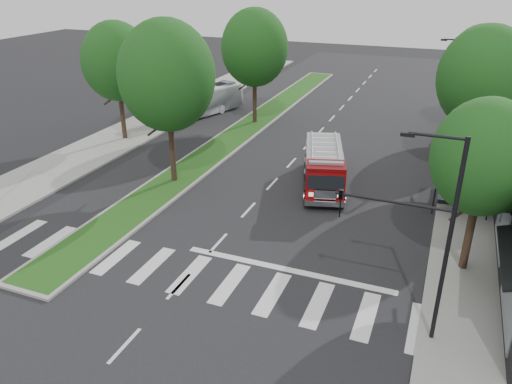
# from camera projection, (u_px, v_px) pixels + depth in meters

# --- Properties ---
(ground) EXTENTS (140.00, 140.00, 0.00)m
(ground) POSITION_uv_depth(u_px,v_px,m) (218.00, 243.00, 25.18)
(ground) COLOR black
(ground) RESTS_ON ground
(sidewalk_right) EXTENTS (5.00, 80.00, 0.15)m
(sidewalk_right) POSITION_uv_depth(u_px,v_px,m) (483.00, 202.00, 29.41)
(sidewalk_right) COLOR gray
(sidewalk_right) RESTS_ON ground
(sidewalk_left) EXTENTS (5.00, 80.00, 0.15)m
(sidewalk_left) POSITION_uv_depth(u_px,v_px,m) (105.00, 146.00, 38.46)
(sidewalk_left) COLOR gray
(sidewalk_left) RESTS_ON ground
(median) EXTENTS (3.00, 50.00, 0.15)m
(median) POSITION_uv_depth(u_px,v_px,m) (246.00, 129.00, 42.37)
(median) COLOR gray
(median) RESTS_ON ground
(bus_shelter) EXTENTS (3.20, 1.60, 2.61)m
(bus_shelter) POSITION_uv_depth(u_px,v_px,m) (465.00, 179.00, 27.46)
(bus_shelter) COLOR black
(bus_shelter) RESTS_ON ground
(tree_right_near) EXTENTS (4.40, 4.40, 8.05)m
(tree_right_near) POSITION_uv_depth(u_px,v_px,m) (485.00, 158.00, 20.72)
(tree_right_near) COLOR black
(tree_right_near) RESTS_ON ground
(tree_right_mid) EXTENTS (5.60, 5.60, 9.72)m
(tree_right_mid) POSITION_uv_depth(u_px,v_px,m) (484.00, 78.00, 30.45)
(tree_right_mid) COLOR black
(tree_right_mid) RESTS_ON ground
(tree_right_far) EXTENTS (5.00, 5.00, 8.73)m
(tree_right_far) POSITION_uv_depth(u_px,v_px,m) (480.00, 62.00, 39.17)
(tree_right_far) COLOR black
(tree_right_far) RESTS_ON ground
(tree_median_near) EXTENTS (5.80, 5.80, 10.16)m
(tree_median_near) POSITION_uv_depth(u_px,v_px,m) (167.00, 76.00, 29.42)
(tree_median_near) COLOR black
(tree_median_near) RESTS_ON ground
(tree_median_far) EXTENTS (5.60, 5.60, 9.72)m
(tree_median_far) POSITION_uv_depth(u_px,v_px,m) (255.00, 48.00, 41.38)
(tree_median_far) COLOR black
(tree_median_far) RESTS_ON ground
(tree_left_mid) EXTENTS (5.20, 5.20, 9.16)m
(tree_left_mid) POSITION_uv_depth(u_px,v_px,m) (116.00, 61.00, 37.44)
(tree_left_mid) COLOR black
(tree_left_mid) RESTS_ON ground
(streetlight_right_near) EXTENTS (4.08, 0.22, 8.00)m
(streetlight_right_near) POSITION_uv_depth(u_px,v_px,m) (423.00, 226.00, 17.06)
(streetlight_right_near) COLOR black
(streetlight_right_near) RESTS_ON ground
(streetlight_right_far) EXTENTS (2.11, 0.20, 8.00)m
(streetlight_right_far) POSITION_uv_depth(u_px,v_px,m) (460.00, 88.00, 36.74)
(streetlight_right_far) COLOR black
(streetlight_right_far) RESTS_ON ground
(fire_engine) EXTENTS (4.28, 7.96, 2.65)m
(fire_engine) POSITION_uv_depth(u_px,v_px,m) (324.00, 167.00, 31.22)
(fire_engine) COLOR #5E0506
(fire_engine) RESTS_ON ground
(city_bus) EXTENTS (5.20, 9.63, 2.63)m
(city_bus) POSITION_uv_depth(u_px,v_px,m) (200.00, 102.00, 45.76)
(city_bus) COLOR silver
(city_bus) RESTS_ON ground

